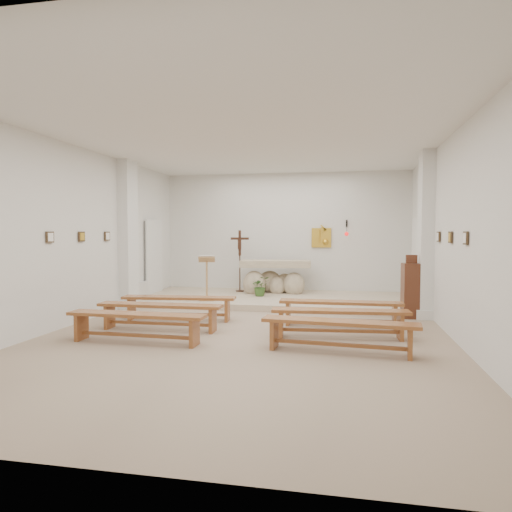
% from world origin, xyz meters
% --- Properties ---
extents(ground, '(7.00, 10.00, 0.00)m').
position_xyz_m(ground, '(0.00, 0.00, 0.00)').
color(ground, tan).
rests_on(ground, ground).
extents(wall_left, '(0.02, 10.00, 3.50)m').
position_xyz_m(wall_left, '(-3.49, 0.00, 1.75)').
color(wall_left, silver).
rests_on(wall_left, ground).
extents(wall_right, '(0.02, 10.00, 3.50)m').
position_xyz_m(wall_right, '(3.49, 0.00, 1.75)').
color(wall_right, silver).
rests_on(wall_right, ground).
extents(wall_back, '(7.00, 0.02, 3.50)m').
position_xyz_m(wall_back, '(0.00, 4.99, 1.75)').
color(wall_back, silver).
rests_on(wall_back, ground).
extents(ceiling, '(7.00, 10.00, 0.02)m').
position_xyz_m(ceiling, '(0.00, 0.00, 3.49)').
color(ceiling, silver).
rests_on(ceiling, wall_back).
extents(sanctuary_platform, '(6.98, 3.00, 0.15)m').
position_xyz_m(sanctuary_platform, '(0.00, 3.50, 0.07)').
color(sanctuary_platform, beige).
rests_on(sanctuary_platform, ground).
extents(pilaster_left, '(0.26, 0.55, 3.50)m').
position_xyz_m(pilaster_left, '(-3.37, 2.00, 1.75)').
color(pilaster_left, white).
rests_on(pilaster_left, ground).
extents(pilaster_right, '(0.26, 0.55, 3.50)m').
position_xyz_m(pilaster_right, '(3.37, 2.00, 1.75)').
color(pilaster_right, white).
rests_on(pilaster_right, ground).
extents(gold_wall_relief, '(0.55, 0.04, 0.55)m').
position_xyz_m(gold_wall_relief, '(1.05, 4.96, 1.65)').
color(gold_wall_relief, gold).
rests_on(gold_wall_relief, wall_back).
extents(sanctuary_lamp, '(0.11, 0.36, 0.44)m').
position_xyz_m(sanctuary_lamp, '(1.75, 4.71, 1.81)').
color(sanctuary_lamp, black).
rests_on(sanctuary_lamp, wall_back).
extents(station_frame_left_front, '(0.03, 0.20, 0.20)m').
position_xyz_m(station_frame_left_front, '(-3.47, -0.80, 1.72)').
color(station_frame_left_front, '#412F1C').
rests_on(station_frame_left_front, wall_left).
extents(station_frame_left_mid, '(0.03, 0.20, 0.20)m').
position_xyz_m(station_frame_left_mid, '(-3.47, 0.20, 1.72)').
color(station_frame_left_mid, '#412F1C').
rests_on(station_frame_left_mid, wall_left).
extents(station_frame_left_rear, '(0.03, 0.20, 0.20)m').
position_xyz_m(station_frame_left_rear, '(-3.47, 1.20, 1.72)').
color(station_frame_left_rear, '#412F1C').
rests_on(station_frame_left_rear, wall_left).
extents(station_frame_right_front, '(0.03, 0.20, 0.20)m').
position_xyz_m(station_frame_right_front, '(3.47, -0.80, 1.72)').
color(station_frame_right_front, '#412F1C').
rests_on(station_frame_right_front, wall_right).
extents(station_frame_right_mid, '(0.03, 0.20, 0.20)m').
position_xyz_m(station_frame_right_mid, '(3.47, 0.20, 1.72)').
color(station_frame_right_mid, '#412F1C').
rests_on(station_frame_right_mid, wall_right).
extents(station_frame_right_rear, '(0.03, 0.20, 0.20)m').
position_xyz_m(station_frame_right_rear, '(3.47, 1.20, 1.72)').
color(station_frame_right_rear, '#412F1C').
rests_on(station_frame_right_rear, wall_right).
extents(radiator_left, '(0.10, 0.85, 0.52)m').
position_xyz_m(radiator_left, '(-3.43, 2.70, 0.27)').
color(radiator_left, silver).
rests_on(radiator_left, ground).
extents(radiator_right, '(0.10, 0.85, 0.52)m').
position_xyz_m(radiator_right, '(3.43, 2.70, 0.27)').
color(radiator_right, silver).
rests_on(radiator_right, ground).
extents(altar, '(1.97, 0.96, 0.98)m').
position_xyz_m(altar, '(-0.18, 4.19, 0.53)').
color(altar, beige).
rests_on(altar, sanctuary_platform).
extents(lectern, '(0.46, 0.42, 1.11)m').
position_xyz_m(lectern, '(-1.58, 2.50, 0.70)').
color(lectern, tan).
rests_on(lectern, sanctuary_platform).
extents(crucifix_stand, '(0.52, 0.22, 1.71)m').
position_xyz_m(crucifix_stand, '(-1.17, 4.30, 1.14)').
color(crucifix_stand, '#371A11').
rests_on(crucifix_stand, sanctuary_platform).
extents(potted_plant, '(0.59, 0.56, 0.52)m').
position_xyz_m(potted_plant, '(-0.44, 3.49, 0.41)').
color(potted_plant, '#365C25').
rests_on(potted_plant, sanctuary_platform).
extents(donation_pedestal, '(0.39, 0.39, 1.33)m').
position_xyz_m(donation_pedestal, '(3.08, 1.90, 0.59)').
color(donation_pedestal, '#522817').
rests_on(donation_pedestal, ground).
extents(bench_left_front, '(2.35, 0.59, 0.49)m').
position_xyz_m(bench_left_front, '(-1.63, 0.73, 0.37)').
color(bench_left_front, brown).
rests_on(bench_left_front, ground).
extents(bench_right_front, '(2.33, 0.39, 0.49)m').
position_xyz_m(bench_right_front, '(1.63, 0.73, 0.37)').
color(bench_right_front, brown).
rests_on(bench_right_front, ground).
extents(bench_left_second, '(2.33, 0.40, 0.49)m').
position_xyz_m(bench_left_second, '(-1.63, -0.25, 0.37)').
color(bench_left_second, brown).
rests_on(bench_left_second, ground).
extents(bench_right_second, '(2.34, 0.55, 0.49)m').
position_xyz_m(bench_right_second, '(1.63, -0.25, 0.37)').
color(bench_right_second, brown).
rests_on(bench_right_second, ground).
extents(bench_left_third, '(2.33, 0.43, 0.49)m').
position_xyz_m(bench_left_third, '(-1.63, -1.23, 0.37)').
color(bench_left_third, brown).
rests_on(bench_left_third, ground).
extents(bench_right_third, '(2.35, 0.59, 0.49)m').
position_xyz_m(bench_right_third, '(1.63, -1.23, 0.37)').
color(bench_right_third, brown).
rests_on(bench_right_third, ground).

